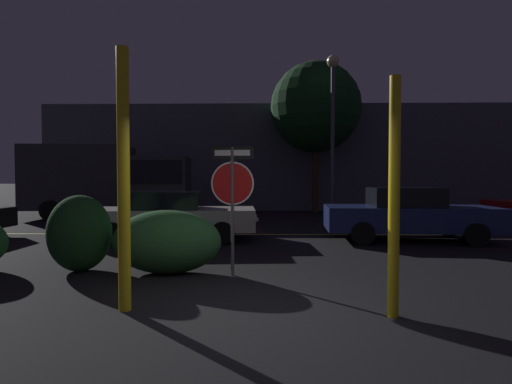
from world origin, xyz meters
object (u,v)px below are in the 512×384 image
at_px(hedge_bush_1, 80,233).
at_px(hedge_bush_2, 167,242).
at_px(yellow_pole_right, 394,197).
at_px(tree_0, 316,108).
at_px(street_lamp, 333,105).
at_px(stop_sign, 232,185).
at_px(yellow_pole_left, 124,180).
at_px(delivery_truck, 112,179).
at_px(passing_car_2, 172,215).
at_px(passing_car_3, 408,214).

height_order(hedge_bush_1, hedge_bush_2, hedge_bush_1).
height_order(yellow_pole_right, tree_0, tree_0).
relative_size(hedge_bush_2, street_lamp, 0.28).
distance_m(stop_sign, yellow_pole_left, 2.26).
bearing_deg(delivery_truck, passing_car_2, 28.89).
relative_size(stop_sign, passing_car_3, 0.48).
distance_m(yellow_pole_right, hedge_bush_1, 5.56).
distance_m(yellow_pole_left, tree_0, 16.22).
bearing_deg(hedge_bush_2, stop_sign, -6.66).
bearing_deg(yellow_pole_right, stop_sign, 136.16).
bearing_deg(yellow_pole_left, stop_sign, 56.30).
bearing_deg(passing_car_3, stop_sign, -44.18).
height_order(hedge_bush_1, delivery_truck, delivery_truck).
height_order(yellow_pole_right, passing_car_2, yellow_pole_right).
height_order(delivery_truck, tree_0, tree_0).
distance_m(yellow_pole_left, yellow_pole_right, 3.40).
xyz_separation_m(stop_sign, yellow_pole_left, (-1.25, -1.88, 0.09)).
bearing_deg(passing_car_3, yellow_pole_right, -17.27).
bearing_deg(street_lamp, delivery_truck, 179.64).
relative_size(street_lamp, tree_0, 0.92).
xyz_separation_m(hedge_bush_1, hedge_bush_2, (1.65, -0.14, -0.13)).
relative_size(yellow_pole_left, delivery_truck, 0.49).
height_order(passing_car_2, tree_0, tree_0).
relative_size(yellow_pole_left, passing_car_2, 0.72).
bearing_deg(street_lamp, yellow_pole_right, -96.29).
height_order(passing_car_2, street_lamp, street_lamp).
distance_m(stop_sign, delivery_truck, 11.94).
xyz_separation_m(yellow_pole_left, street_lamp, (4.75, 12.10, 3.17)).
bearing_deg(hedge_bush_1, street_lamp, 57.49).
bearing_deg(hedge_bush_1, yellow_pole_left, -53.66).
bearing_deg(hedge_bush_1, passing_car_2, 77.47).
height_order(stop_sign, yellow_pole_left, yellow_pole_left).
xyz_separation_m(street_lamp, tree_0, (-0.33, 3.08, 0.44)).
relative_size(stop_sign, street_lamp, 0.33).
relative_size(hedge_bush_2, passing_car_2, 0.42).
height_order(stop_sign, tree_0, tree_0).
height_order(yellow_pole_left, hedge_bush_1, yellow_pole_left).
bearing_deg(passing_car_2, tree_0, 147.10).
relative_size(hedge_bush_2, tree_0, 0.26).
height_order(hedge_bush_2, passing_car_2, passing_car_2).
bearing_deg(yellow_pole_left, tree_0, 73.77).
distance_m(yellow_pole_left, hedge_bush_2, 2.31).
relative_size(yellow_pole_left, passing_car_3, 0.72).
height_order(yellow_pole_right, hedge_bush_2, yellow_pole_right).
distance_m(yellow_pole_left, delivery_truck, 13.08).
bearing_deg(passing_car_3, street_lamp, -166.62).
bearing_deg(hedge_bush_2, yellow_pole_right, -33.36).
bearing_deg(tree_0, street_lamp, -83.92).
bearing_deg(yellow_pole_left, passing_car_3, 45.73).
relative_size(passing_car_2, delivery_truck, 0.68).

